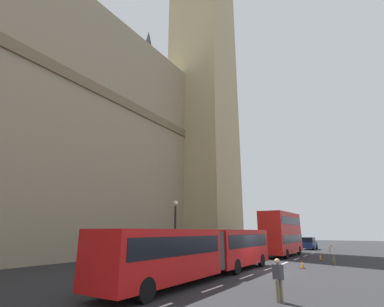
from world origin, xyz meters
TOP-DOWN VIEW (x-y plane):
  - ground_plane at (0.00, 0.00)m, footprint 160.00×160.00m
  - lane_centre_marking at (1.71, 0.00)m, footprint 39.00×0.16m
  - clock_tower at (19.99, 15.99)m, footprint 10.96×10.96m
  - articulated_bus at (-4.61, 1.99)m, footprint 17.33×2.54m
  - double_decker_bus at (13.49, 2.00)m, footprint 9.39×2.54m
  - sedan_lead at (28.30, 1.81)m, footprint 4.40×1.86m
  - traffic_cone_west at (3.32, -2.16)m, footprint 0.36×0.36m
  - traffic_cone_middle at (11.28, -2.29)m, footprint 0.36×0.36m
  - street_lamp at (-1.71, 6.50)m, footprint 0.44×0.44m
  - pedestrian_near_cones at (-8.58, -3.67)m, footprint 0.37×0.46m
  - pedestrian_by_kerb at (7.31, -3.93)m, footprint 0.42×0.47m

SIDE VIEW (x-z plane):
  - ground_plane at x=0.00m, z-range 0.00..0.00m
  - lane_centre_marking at x=1.71m, z-range 0.00..0.01m
  - traffic_cone_west at x=3.32m, z-range -0.01..0.57m
  - traffic_cone_middle at x=11.28m, z-range -0.01..0.57m
  - pedestrian_near_cones at x=-8.58m, z-range 0.07..1.76m
  - pedestrian_by_kerb at x=7.31m, z-range 0.07..1.76m
  - sedan_lead at x=28.30m, z-range -0.01..1.84m
  - articulated_bus at x=-4.61m, z-range 0.30..3.20m
  - double_decker_bus at x=13.49m, z-range 0.26..5.16m
  - street_lamp at x=-1.71m, z-range 0.42..5.69m
  - clock_tower at x=19.99m, z-range 1.90..80.14m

